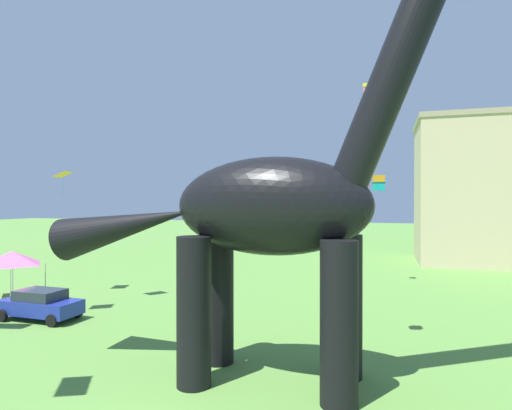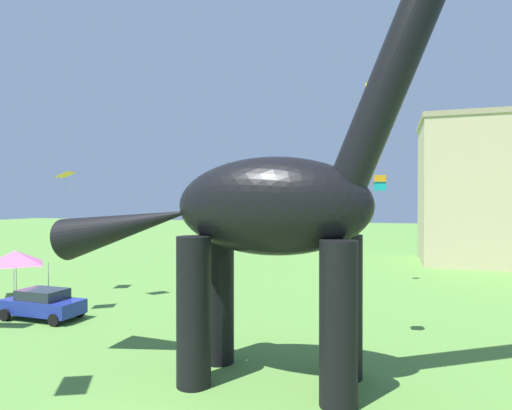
{
  "view_description": "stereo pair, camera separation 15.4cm",
  "coord_description": "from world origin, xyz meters",
  "px_view_note": "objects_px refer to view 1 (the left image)",
  "views": [
    {
      "loc": [
        6.38,
        -8.09,
        6.1
      ],
      "look_at": [
        2.0,
        6.32,
        5.99
      ],
      "focal_mm": 29.99,
      "sensor_mm": 36.0,
      "label": 1
    },
    {
      "loc": [
        6.52,
        -8.05,
        6.1
      ],
      "look_at": [
        2.0,
        6.32,
        5.99
      ],
      "focal_mm": 29.99,
      "sensor_mm": 36.0,
      "label": 2
    }
  ],
  "objects_px": {
    "festival_canopy_tent": "(12,258)",
    "parked_sedan_left": "(40,304)",
    "kite_far_right": "(366,88)",
    "kite_far_left": "(379,183)",
    "kite_drifting": "(63,175)",
    "dinosaur_sculpture": "(269,206)"
  },
  "relations": [
    {
      "from": "festival_canopy_tent",
      "to": "dinosaur_sculpture",
      "type": "bearing_deg",
      "value": -21.16
    },
    {
      "from": "kite_far_right",
      "to": "kite_far_left",
      "type": "xyz_separation_m",
      "value": [
        1.03,
        -11.3,
        -7.03
      ]
    },
    {
      "from": "kite_far_left",
      "to": "dinosaur_sculpture",
      "type": "bearing_deg",
      "value": -124.77
    },
    {
      "from": "kite_drifting",
      "to": "kite_far_right",
      "type": "bearing_deg",
      "value": 21.2
    },
    {
      "from": "dinosaur_sculpture",
      "to": "kite_far_left",
      "type": "bearing_deg",
      "value": 72.83
    },
    {
      "from": "kite_far_left",
      "to": "kite_far_right",
      "type": "bearing_deg",
      "value": 95.21
    },
    {
      "from": "festival_canopy_tent",
      "to": "parked_sedan_left",
      "type": "bearing_deg",
      "value": -31.86
    },
    {
      "from": "kite_far_right",
      "to": "kite_far_left",
      "type": "relative_size",
      "value": 0.85
    },
    {
      "from": "dinosaur_sculpture",
      "to": "parked_sedan_left",
      "type": "xyz_separation_m",
      "value": [
        -13.32,
        3.87,
        -5.15
      ]
    },
    {
      "from": "dinosaur_sculpture",
      "to": "kite_far_left",
      "type": "height_order",
      "value": "dinosaur_sculpture"
    },
    {
      "from": "kite_far_left",
      "to": "kite_drifting",
      "type": "height_order",
      "value": "kite_drifting"
    },
    {
      "from": "dinosaur_sculpture",
      "to": "kite_drifting",
      "type": "height_order",
      "value": "dinosaur_sculpture"
    },
    {
      "from": "dinosaur_sculpture",
      "to": "kite_far_right",
      "type": "height_order",
      "value": "dinosaur_sculpture"
    },
    {
      "from": "dinosaur_sculpture",
      "to": "festival_canopy_tent",
      "type": "relative_size",
      "value": 5.23
    },
    {
      "from": "parked_sedan_left",
      "to": "kite_far_right",
      "type": "bearing_deg",
      "value": 40.04
    },
    {
      "from": "kite_far_right",
      "to": "kite_far_left",
      "type": "height_order",
      "value": "kite_far_right"
    },
    {
      "from": "kite_far_right",
      "to": "festival_canopy_tent",
      "type": "bearing_deg",
      "value": -156.99
    },
    {
      "from": "kite_far_right",
      "to": "kite_far_left",
      "type": "bearing_deg",
      "value": -84.79
    },
    {
      "from": "festival_canopy_tent",
      "to": "kite_far_right",
      "type": "distance_m",
      "value": 25.78
    },
    {
      "from": "festival_canopy_tent",
      "to": "kite_far_left",
      "type": "relative_size",
      "value": 4.81
    },
    {
      "from": "dinosaur_sculpture",
      "to": "kite_drifting",
      "type": "distance_m",
      "value": 18.8
    },
    {
      "from": "dinosaur_sculpture",
      "to": "kite_drifting",
      "type": "xyz_separation_m",
      "value": [
        -16.39,
        9.02,
        1.92
      ]
    }
  ]
}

